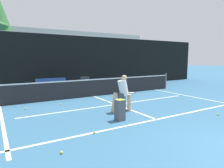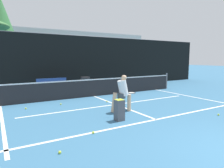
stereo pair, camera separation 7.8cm
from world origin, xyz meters
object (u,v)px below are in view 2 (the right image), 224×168
(ball_hopper, at_px, (119,109))
(trash_bin, at_px, (85,84))
(player_practicing, at_px, (123,92))
(courtside_bench, at_px, (52,85))

(ball_hopper, xyz_separation_m, trash_bin, (1.50, 6.42, 0.07))
(player_practicing, bearing_deg, ball_hopper, -113.77)
(ball_hopper, distance_m, trash_bin, 6.60)
(player_practicing, distance_m, trash_bin, 5.60)
(player_practicing, bearing_deg, trash_bin, 96.97)
(ball_hopper, relative_size, trash_bin, 0.81)
(ball_hopper, xyz_separation_m, courtside_bench, (-0.53, 6.76, 0.10))
(player_practicing, distance_m, ball_hopper, 1.21)
(courtside_bench, distance_m, trash_bin, 2.06)
(player_practicing, xyz_separation_m, ball_hopper, (-0.72, -0.89, -0.40))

